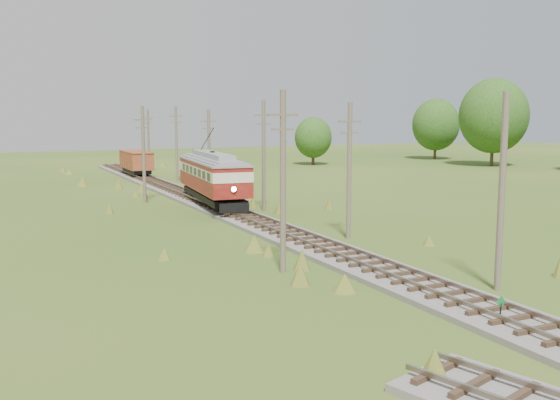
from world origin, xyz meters
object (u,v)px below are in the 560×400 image
switch_marker (501,307)px  streetcar (213,174)px  gondola (136,161)px  gravel_pile (202,184)px

switch_marker → streetcar: (0.20, 32.90, 2.22)m
gondola → gravel_pile: (3.51, -15.45, -1.58)m
streetcar → gondola: streetcar is taller
gondola → gravel_pile: bearing=-76.7°
gravel_pile → streetcar: bearing=-104.4°
gondola → gravel_pile: size_ratio=2.79×
streetcar → gondola: bearing=96.1°
switch_marker → gravel_pile: 46.75m
switch_marker → gravel_pile: bearing=85.4°
switch_marker → gondola: (0.20, 62.05, 1.42)m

